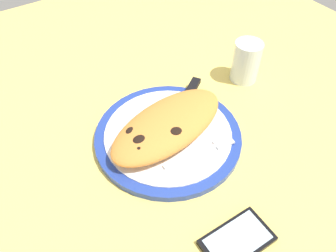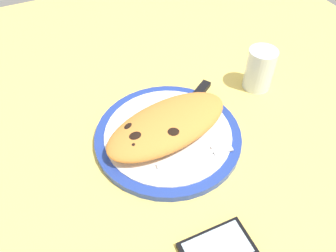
# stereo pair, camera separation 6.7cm
# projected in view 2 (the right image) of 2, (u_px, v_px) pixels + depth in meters

# --- Properties ---
(ground_plane) EXTENTS (1.50, 1.50, 0.03)m
(ground_plane) POSITION_uv_depth(u_px,v_px,m) (168.00, 143.00, 0.71)
(ground_plane) COLOR #EACC60
(plate) EXTENTS (0.31, 0.31, 0.02)m
(plate) POSITION_uv_depth(u_px,v_px,m) (168.00, 136.00, 0.70)
(plate) COLOR #233D99
(plate) RESTS_ON ground_plane
(calzone) EXTENTS (0.29, 0.18, 0.05)m
(calzone) POSITION_uv_depth(u_px,v_px,m) (168.00, 123.00, 0.67)
(calzone) COLOR orange
(calzone) RESTS_ON plate
(fork) EXTENTS (0.16, 0.03, 0.00)m
(fork) POSITION_uv_depth(u_px,v_px,m) (202.00, 154.00, 0.65)
(fork) COLOR silver
(fork) RESTS_ON plate
(knife) EXTENTS (0.20, 0.14, 0.01)m
(knife) POSITION_uv_depth(u_px,v_px,m) (191.00, 102.00, 0.74)
(knife) COLOR silver
(knife) RESTS_ON plate
(smartphone) EXTENTS (0.12, 0.07, 0.01)m
(smartphone) POSITION_uv_depth(u_px,v_px,m) (217.00, 249.00, 0.53)
(smartphone) COLOR black
(smartphone) RESTS_ON ground_plane
(water_glass) EXTENTS (0.07, 0.07, 0.10)m
(water_glass) POSITION_uv_depth(u_px,v_px,m) (259.00, 72.00, 0.79)
(water_glass) COLOR silver
(water_glass) RESTS_ON ground_plane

